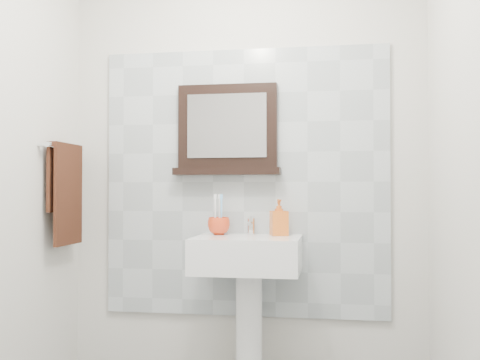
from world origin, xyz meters
name	(u,v)px	position (x,y,z in m)	size (l,w,h in m)	color
back_wall	(245,164)	(0.00, 1.10, 1.25)	(2.00, 0.01, 2.50)	beige
front_wall	(57,106)	(0.00, -1.10, 1.25)	(2.00, 0.01, 2.50)	beige
splashback	(244,182)	(0.00, 1.09, 1.15)	(1.60, 0.02, 1.50)	#A3ACB1
pedestal_sink	(248,272)	(0.05, 0.87, 0.68)	(0.55, 0.44, 0.96)	white
toothbrush_cup	(219,226)	(-0.12, 0.98, 0.91)	(0.12, 0.12, 0.10)	red
toothbrushes	(219,212)	(-0.12, 0.98, 0.98)	(0.05, 0.04, 0.21)	white
soap_dispenser	(279,217)	(0.21, 0.98, 0.96)	(0.09, 0.09, 0.19)	red
framed_mirror	(227,132)	(-0.09, 1.06, 1.43)	(0.60, 0.11, 0.51)	black
towel_bar	(65,147)	(-0.95, 0.82, 1.34)	(0.07, 0.40, 0.03)	silver
hand_towel	(66,186)	(-0.94, 0.82, 1.13)	(0.06, 0.30, 0.55)	#33180E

